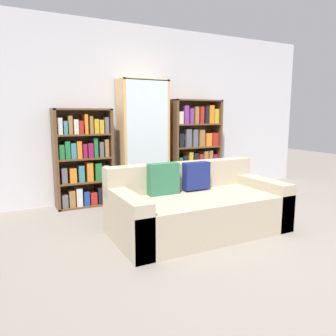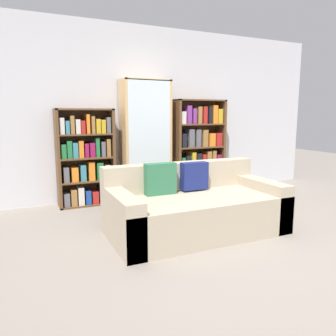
% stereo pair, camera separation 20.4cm
% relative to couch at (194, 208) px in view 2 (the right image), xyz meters
% --- Properties ---
extents(ground_plane, '(16.00, 16.00, 0.00)m').
position_rel_couch_xyz_m(ground_plane, '(0.19, -0.69, -0.28)').
color(ground_plane, gray).
extents(wall_back, '(6.39, 0.06, 2.70)m').
position_rel_couch_xyz_m(wall_back, '(0.19, 1.86, 1.07)').
color(wall_back, silver).
rests_on(wall_back, ground).
extents(couch, '(1.95, 0.98, 0.79)m').
position_rel_couch_xyz_m(couch, '(0.00, 0.00, 0.00)').
color(couch, tan).
rests_on(couch, ground).
extents(bookshelf_left, '(0.82, 0.32, 1.41)m').
position_rel_couch_xyz_m(bookshelf_left, '(-0.90, 1.66, 0.41)').
color(bookshelf_left, brown).
rests_on(bookshelf_left, ground).
extents(display_cabinet, '(0.75, 0.36, 1.85)m').
position_rel_couch_xyz_m(display_cabinet, '(0.04, 1.64, 0.65)').
color(display_cabinet, tan).
rests_on(display_cabinet, ground).
extents(bookshelf_right, '(0.89, 0.32, 1.57)m').
position_rel_couch_xyz_m(bookshelf_right, '(1.01, 1.66, 0.48)').
color(bookshelf_right, brown).
rests_on(bookshelf_right, ground).
extents(wine_bottle, '(0.07, 0.07, 0.37)m').
position_rel_couch_xyz_m(wine_bottle, '(0.55, 1.10, -0.12)').
color(wine_bottle, black).
rests_on(wine_bottle, ground).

